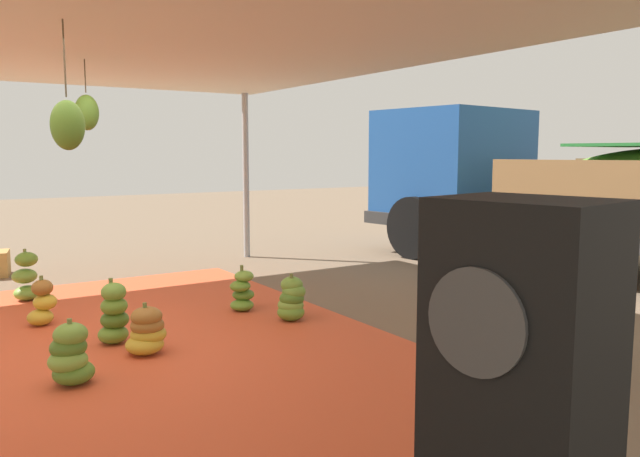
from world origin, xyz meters
name	(u,v)px	position (x,y,z in m)	size (l,w,h in m)	color
ground_plane	(376,307)	(0.00, 3.00, 0.00)	(40.00, 40.00, 0.00)	brown
tarp_orange	(94,354)	(0.00, 0.00, 0.01)	(6.17, 4.95, 0.01)	#D1512D
tent_canopy	(68,34)	(-0.01, -0.09, 2.61)	(8.00, 7.00, 2.69)	#9EA0A5
banana_bunch_0	(42,304)	(-1.18, -0.20, 0.22)	(0.32, 0.37, 0.49)	gold
banana_bunch_2	(26,278)	(-2.40, -0.18, 0.26)	(0.42, 0.42, 0.59)	#6B9E38
banana_bunch_3	(292,300)	(-0.03, 1.94, 0.22)	(0.37, 0.36, 0.47)	#60932D
banana_bunch_4	(242,292)	(-0.65, 1.69, 0.21)	(0.34, 0.36, 0.49)	#60932D
banana_bunch_6	(70,356)	(0.62, -0.30, 0.22)	(0.41, 0.42, 0.49)	#518428
banana_bunch_7	(147,332)	(0.23, 0.38, 0.20)	(0.45, 0.47, 0.43)	gold
banana_bunch_8	(114,315)	(-0.20, 0.23, 0.26)	(0.34, 0.34, 0.59)	#60932D
cargo_truck_main	(571,186)	(-0.34, 6.85, 1.21)	(6.96, 3.23, 2.40)	#2D2D2D
speaker_stack	(518,412)	(3.88, 0.60, 0.76)	(0.65, 0.55, 1.53)	black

